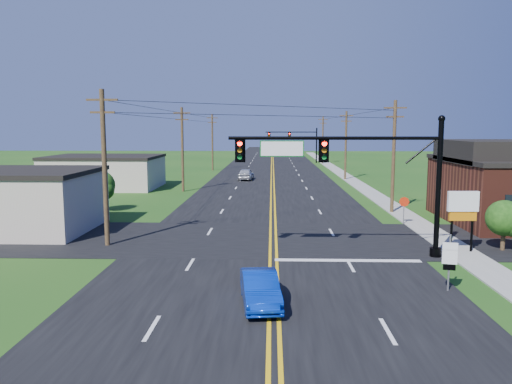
{
  "coord_description": "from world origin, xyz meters",
  "views": [
    {
      "loc": [
        0.08,
        -18.17,
        6.84
      ],
      "look_at": [
        -0.82,
        10.0,
        3.2
      ],
      "focal_mm": 35.0,
      "sensor_mm": 36.0,
      "label": 1
    }
  ],
  "objects_px": {
    "blue_car": "(260,290)",
    "route_sign": "(450,259)",
    "signal_mast_main": "(353,168)",
    "stop_sign": "(404,205)",
    "signal_mast_far": "(294,140)"
  },
  "relations": [
    {
      "from": "signal_mast_main",
      "to": "stop_sign",
      "type": "relative_size",
      "value": 5.65
    },
    {
      "from": "signal_mast_main",
      "to": "route_sign",
      "type": "xyz_separation_m",
      "value": [
        3.16,
        -5.69,
        -3.33
      ]
    },
    {
      "from": "route_sign",
      "to": "stop_sign",
      "type": "height_order",
      "value": "route_sign"
    },
    {
      "from": "route_sign",
      "to": "signal_mast_far",
      "type": "bearing_deg",
      "value": 104.18
    },
    {
      "from": "blue_car",
      "to": "stop_sign",
      "type": "bearing_deg",
      "value": 52.36
    },
    {
      "from": "stop_sign",
      "to": "blue_car",
      "type": "bearing_deg",
      "value": -114.84
    },
    {
      "from": "blue_car",
      "to": "route_sign",
      "type": "relative_size",
      "value": 1.58
    },
    {
      "from": "signal_mast_far",
      "to": "route_sign",
      "type": "distance_m",
      "value": 77.81
    },
    {
      "from": "stop_sign",
      "to": "signal_mast_main",
      "type": "bearing_deg",
      "value": -113.85
    },
    {
      "from": "signal_mast_main",
      "to": "route_sign",
      "type": "distance_m",
      "value": 7.31
    },
    {
      "from": "route_sign",
      "to": "blue_car",
      "type": "bearing_deg",
      "value": -154.53
    },
    {
      "from": "stop_sign",
      "to": "signal_mast_far",
      "type": "bearing_deg",
      "value": 100.31
    },
    {
      "from": "stop_sign",
      "to": "route_sign",
      "type": "bearing_deg",
      "value": -91.78
    },
    {
      "from": "signal_mast_far",
      "to": "stop_sign",
      "type": "relative_size",
      "value": 5.49
    },
    {
      "from": "signal_mast_main",
      "to": "signal_mast_far",
      "type": "relative_size",
      "value": 1.03
    }
  ]
}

